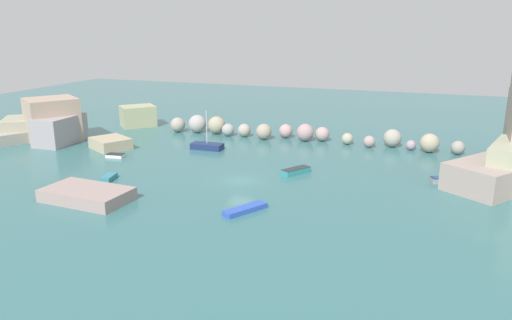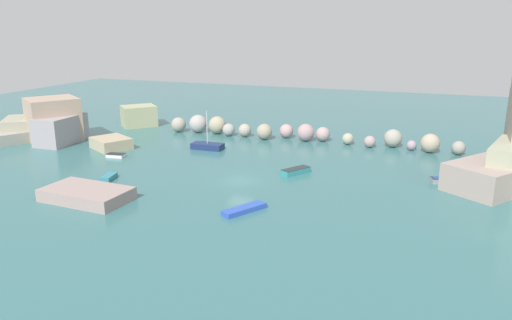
{
  "view_description": "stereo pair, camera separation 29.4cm",
  "coord_description": "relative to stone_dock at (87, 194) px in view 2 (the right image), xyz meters",
  "views": [
    {
      "loc": [
        19.2,
        -47.24,
        16.5
      ],
      "look_at": [
        0.0,
        5.03,
        1.0
      ],
      "focal_mm": 34.5,
      "sensor_mm": 36.0,
      "label": 1
    },
    {
      "loc": [
        19.47,
        -47.13,
        16.5
      ],
      "look_at": [
        0.0,
        5.03,
        1.0
      ],
      "focal_mm": 34.5,
      "sensor_mm": 36.0,
      "label": 2
    }
  ],
  "objects": [
    {
      "name": "stone_dock",
      "position": [
        0.0,
        0.0,
        0.0
      ],
      "size": [
        8.6,
        5.18,
        1.21
      ],
      "primitive_type": "cube",
      "rotation": [
        0.0,
        0.0,
        -0.06
      ],
      "color": "#A28A84",
      "rests_on": "ground"
    },
    {
      "name": "moored_boat_4",
      "position": [
        -7.07,
        14.36,
        -0.38
      ],
      "size": [
        2.38,
        1.55,
        0.45
      ],
      "rotation": [
        0.0,
        0.0,
        0.14
      ],
      "color": "white",
      "rests_on": "cove_water"
    },
    {
      "name": "moored_boat_5",
      "position": [
        32.64,
        17.9,
        -0.29
      ],
      "size": [
        3.56,
        2.21,
        0.59
      ],
      "rotation": [
        0.0,
        0.0,
        0.35
      ],
      "color": "#8C969B",
      "rests_on": "cove_water"
    },
    {
      "name": "cliff_headland_left",
      "position": [
        -21.03,
        20.1,
        1.5
      ],
      "size": [
        24.75,
        23.17,
        6.23
      ],
      "color": "#9E9498",
      "rests_on": "ground"
    },
    {
      "name": "moored_boat_3",
      "position": [
        15.38,
        2.52,
        -0.37
      ],
      "size": [
        3.21,
        4.45,
        0.46
      ],
      "rotation": [
        0.0,
        0.0,
        1.06
      ],
      "color": "blue",
      "rests_on": "cove_water"
    },
    {
      "name": "moored_boat_1",
      "position": [
        -2.05,
        6.16,
        -0.34
      ],
      "size": [
        1.49,
        2.49,
        0.53
      ],
      "rotation": [
        0.0,
        0.0,
        4.91
      ],
      "color": "teal",
      "rests_on": "cove_water"
    },
    {
      "name": "cove_water",
      "position": [
        11.5,
        10.91,
        -0.6
      ],
      "size": [
        160.0,
        160.0,
        0.0
      ],
      "primitive_type": "plane",
      "color": "#376C6F",
      "rests_on": "ground"
    },
    {
      "name": "moored_boat_0",
      "position": [
        2.11,
        22.21,
        -0.18
      ],
      "size": [
        4.33,
        1.93,
        5.28
      ],
      "rotation": [
        0.0,
        0.0,
        0.01
      ],
      "color": "navy",
      "rests_on": "cove_water"
    },
    {
      "name": "moored_boat_2",
      "position": [
        16.52,
        15.43,
        -0.28
      ],
      "size": [
        2.93,
        3.69,
        0.66
      ],
      "rotation": [
        0.0,
        0.0,
        1.01
      ],
      "color": "teal",
      "rests_on": "cove_water"
    },
    {
      "name": "rock_breakwater",
      "position": [
        10.58,
        31.39,
        0.57
      ],
      "size": [
        43.05,
        4.26,
        2.78
      ],
      "color": "#A49A8B",
      "rests_on": "ground"
    }
  ]
}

